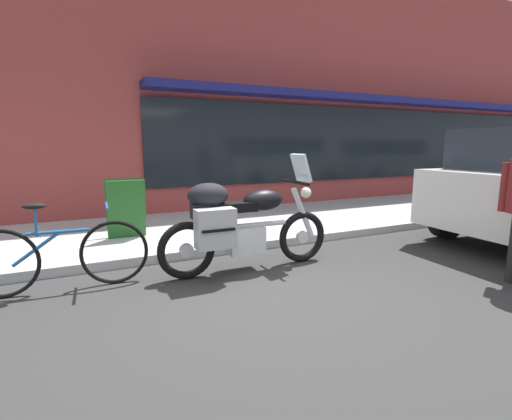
{
  "coord_description": "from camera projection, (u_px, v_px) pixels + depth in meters",
  "views": [
    {
      "loc": [
        -1.8,
        -3.48,
        1.52
      ],
      "look_at": [
        0.25,
        0.75,
        0.7
      ],
      "focal_mm": 26.25,
      "sensor_mm": 36.0,
      "label": 1
    }
  ],
  "objects": [
    {
      "name": "touring_motorcycle",
      "position": [
        240.0,
        222.0,
        4.44
      ],
      "size": [
        2.21,
        0.65,
        1.41
      ],
      "color": "black",
      "rests_on": "ground_plane"
    },
    {
      "name": "storefront_building",
      "position": [
        427.0,
        97.0,
        10.76
      ],
      "size": [
        23.0,
        0.9,
        5.87
      ],
      "color": "#933837",
      "rests_on": "ground_plane"
    },
    {
      "name": "parked_bicycle",
      "position": [
        60.0,
        255.0,
        3.89
      ],
      "size": [
        1.77,
        0.48,
        0.95
      ],
      "color": "black",
      "rests_on": "ground_plane"
    },
    {
      "name": "sidewalk_curb",
      "position": [
        507.0,
        198.0,
        10.42
      ],
      "size": [
        30.0,
        3.0,
        0.12
      ],
      "color": "#A6A6A6",
      "rests_on": "ground_plane"
    },
    {
      "name": "ground_plane",
      "position": [
        265.0,
        285.0,
        4.12
      ],
      "size": [
        80.0,
        80.0,
        0.0
      ],
      "primitive_type": "plane",
      "color": "#2F2F2F"
    },
    {
      "name": "sandwich_board_sign",
      "position": [
        126.0,
        208.0,
        5.71
      ],
      "size": [
        0.55,
        0.4,
        0.88
      ],
      "color": "#1E511E",
      "rests_on": "sidewalk_curb"
    }
  ]
}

